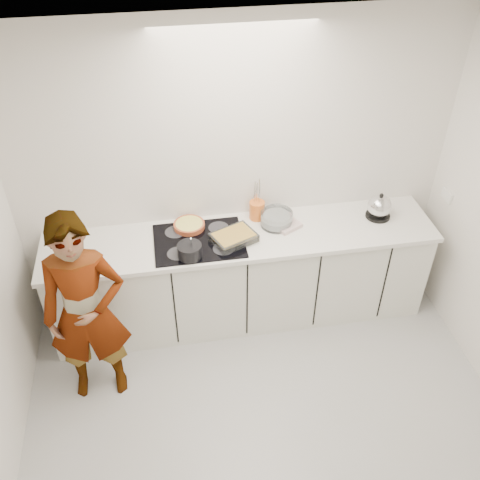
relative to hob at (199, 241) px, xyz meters
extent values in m
cube|color=#ABABAA|center=(0.35, -1.26, -0.92)|extent=(3.60, 3.20, 0.00)
cube|color=white|center=(0.35, -1.26, 1.68)|extent=(3.60, 3.20, 0.00)
cube|color=silver|center=(0.35, 0.34, 0.38)|extent=(3.60, 0.00, 2.60)
cube|color=white|center=(2.14, 0.07, 0.15)|extent=(0.02, 0.15, 0.09)
cube|color=silver|center=(0.35, 0.02, -0.48)|extent=(3.20, 0.58, 0.87)
cube|color=white|center=(0.35, 0.02, -0.03)|extent=(3.24, 0.64, 0.04)
cube|color=black|center=(0.00, 0.00, 0.00)|extent=(0.72, 0.54, 0.01)
cylinder|color=#AE4C2A|center=(-0.06, 0.18, 0.03)|extent=(0.31, 0.31, 0.04)
cylinder|color=#E5D862|center=(-0.06, 0.18, 0.04)|extent=(0.27, 0.27, 0.01)
cylinder|color=black|center=(-0.09, -0.18, 0.06)|extent=(0.25, 0.25, 0.11)
cylinder|color=silver|center=(-0.07, -0.16, 0.11)|extent=(0.02, 0.08, 0.16)
cube|color=silver|center=(0.28, -0.05, 0.04)|extent=(0.41, 0.36, 0.06)
cube|color=gold|center=(0.28, -0.05, 0.06)|extent=(0.36, 0.31, 0.02)
cylinder|color=silver|center=(0.66, 0.12, 0.05)|extent=(0.30, 0.30, 0.12)
cylinder|color=white|center=(0.66, 0.12, 0.04)|extent=(0.25, 0.25, 0.06)
cube|color=white|center=(0.75, 0.06, 0.01)|extent=(0.25, 0.23, 0.03)
cylinder|color=black|center=(1.55, 0.08, 0.00)|extent=(0.23, 0.23, 0.02)
sphere|color=silver|center=(1.55, 0.08, 0.10)|extent=(0.23, 0.23, 0.20)
sphere|color=black|center=(1.55, 0.08, 0.21)|extent=(0.04, 0.04, 0.03)
cylinder|color=orange|center=(0.52, 0.24, 0.07)|extent=(0.14, 0.14, 0.16)
imported|color=silver|center=(-0.87, -0.57, -0.09)|extent=(0.60, 0.40, 1.65)
camera|label=1|loc=(-0.24, -3.37, 2.68)|focal=40.00mm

